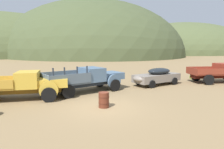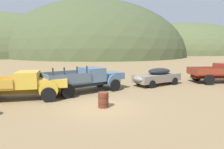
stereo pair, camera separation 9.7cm
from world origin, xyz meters
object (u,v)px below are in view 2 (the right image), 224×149
Objects in this scene: truck_chalk_blue at (91,79)px; oil_drum_spare at (103,100)px; truck_rust_red at (224,73)px; car_primer_gray at (156,76)px; truck_faded_yellow at (27,85)px.

oil_drum_spare is (-0.54, -4.56, -0.56)m from truck_chalk_blue.
car_primer_gray is at bearing -174.82° from truck_rust_red.
truck_rust_red is (7.02, -1.32, 0.18)m from car_primer_gray.
truck_chalk_blue is (4.67, 0.89, 0.01)m from truck_faded_yellow.
oil_drum_spare is (-6.85, -4.82, -0.37)m from car_primer_gray.
truck_rust_red is 14.32m from oil_drum_spare.
truck_chalk_blue is at bearing 83.29° from oil_drum_spare.
truck_faded_yellow is at bearing -5.48° from car_primer_gray.
truck_faded_yellow is 4.76m from truck_chalk_blue.
truck_chalk_blue is at bearing -168.71° from truck_rust_red.
truck_chalk_blue reaches higher than car_primer_gray.
oil_drum_spare is at bearing -150.01° from truck_rust_red.
truck_faded_yellow is 18.01m from truck_rust_red.
car_primer_gray is at bearing -11.40° from truck_chalk_blue.
truck_faded_yellow is 1.07× the size of truck_rust_red.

